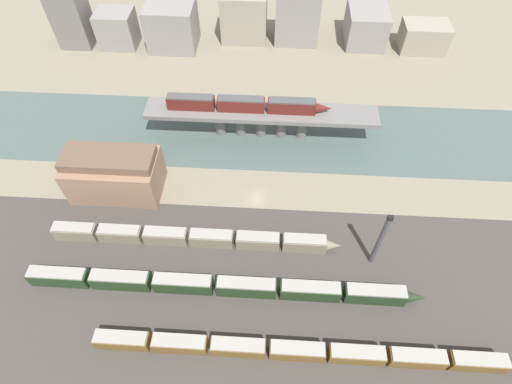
# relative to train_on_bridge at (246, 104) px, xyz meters

# --- Properties ---
(ground_plane) EXTENTS (400.00, 400.00, 0.00)m
(ground_plane) POSITION_rel_train_on_bridge_xyz_m (3.86, -22.79, -9.99)
(ground_plane) COLOR gray
(railbed_yard) EXTENTS (280.00, 42.00, 0.01)m
(railbed_yard) POSITION_rel_train_on_bridge_xyz_m (3.86, -46.79, -9.98)
(railbed_yard) COLOR #423D38
(railbed_yard) RESTS_ON ground
(river_water) EXTENTS (320.00, 27.76, 0.01)m
(river_water) POSITION_rel_train_on_bridge_xyz_m (3.86, -0.00, -9.98)
(river_water) COLOR #4C5B56
(river_water) RESTS_ON ground
(bridge) EXTENTS (61.34, 8.10, 8.13)m
(bridge) POSITION_rel_train_on_bridge_xyz_m (3.86, -0.00, -3.89)
(bridge) COLOR slate
(bridge) RESTS_ON ground
(train_on_bridge) EXTENTS (42.78, 2.82, 3.81)m
(train_on_bridge) POSITION_rel_train_on_bridge_xyz_m (0.00, 0.00, 0.00)
(train_on_bridge) COLOR #5B1E19
(train_on_bridge) RESTS_ON bridge
(train_yard_near) EXTENTS (78.55, 2.76, 3.73)m
(train_yard_near) POSITION_rel_train_on_bridge_xyz_m (14.64, -58.72, -8.15)
(train_yard_near) COLOR brown
(train_yard_near) RESTS_ON ground
(train_yard_mid) EXTENTS (80.52, 2.87, 4.16)m
(train_yard_mid) POSITION_rel_train_on_bridge_xyz_m (-1.83, -46.93, -7.94)
(train_yard_mid) COLOR #23381E
(train_yard_mid) RESTS_ON ground
(train_yard_far) EXTENTS (63.64, 2.83, 3.85)m
(train_yard_far) POSITION_rel_train_on_bridge_xyz_m (-9.20, -35.86, -8.10)
(train_yard_far) COLOR gray
(train_yard_far) RESTS_ON ground
(warehouse_building) EXTENTS (21.28, 11.67, 11.91)m
(warehouse_building) POSITION_rel_train_on_bridge_xyz_m (-29.91, -21.59, -4.33)
(warehouse_building) COLOR #937056
(warehouse_building) RESTS_ON ground
(signal_tower) EXTENTS (1.03, 1.03, 16.73)m
(signal_tower) POSITION_rel_train_on_bridge_xyz_m (29.64, -38.16, -1.82)
(signal_tower) COLOR #4C4C51
(signal_tower) RESTS_ON ground
(city_block_far_left) EXTENTS (10.62, 9.54, 20.35)m
(city_block_far_left) POSITION_rel_train_on_bridge_xyz_m (-61.00, 41.36, 0.19)
(city_block_far_left) COLOR slate
(city_block_far_left) RESTS_ON ground
(city_block_left) EXTENTS (12.07, 9.81, 11.64)m
(city_block_left) POSITION_rel_train_on_bridge_xyz_m (-46.60, 41.26, -4.17)
(city_block_left) COLOR gray
(city_block_left) RESTS_ON ground
(city_block_center) EXTENTS (15.75, 13.71, 14.17)m
(city_block_center) POSITION_rel_train_on_bridge_xyz_m (-27.97, 41.98, -2.90)
(city_block_center) COLOR gray
(city_block_center) RESTS_ON ground
(city_block_right) EXTENTS (15.19, 10.69, 15.79)m
(city_block_right) POSITION_rel_train_on_bridge_xyz_m (-4.39, 47.89, -2.09)
(city_block_right) COLOR gray
(city_block_right) RESTS_ON ground
(city_block_far_right) EXTENTS (14.43, 8.08, 19.80)m
(city_block_far_right) POSITION_rel_train_on_bridge_xyz_m (13.45, 46.52, -0.09)
(city_block_far_right) COLOR gray
(city_block_far_right) RESTS_ON ground
(city_block_tall) EXTENTS (12.98, 15.72, 11.35)m
(city_block_tall) POSITION_rel_train_on_bridge_xyz_m (36.95, 48.36, -4.31)
(city_block_tall) COLOR gray
(city_block_tall) RESTS_ON ground
(city_block_low) EXTENTS (14.98, 9.73, 9.03)m
(city_block_low) POSITION_rel_train_on_bridge_xyz_m (55.97, 44.66, -5.47)
(city_block_low) COLOR gray
(city_block_low) RESTS_ON ground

